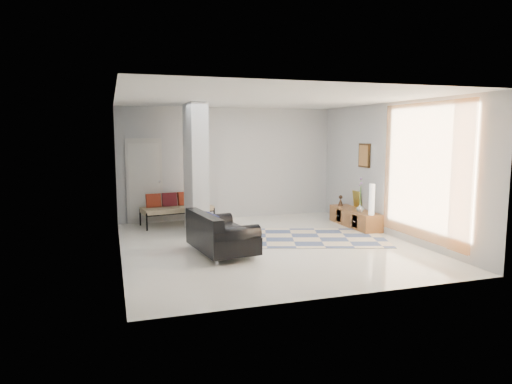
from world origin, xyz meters
name	(u,v)px	position (x,y,z in m)	size (l,w,h in m)	color
floor	(267,244)	(0.00, 0.00, 0.00)	(6.00, 6.00, 0.00)	silver
ceiling	(268,99)	(0.00, 0.00, 2.80)	(6.00, 6.00, 0.00)	white
wall_back	(229,163)	(0.00, 3.00, 1.40)	(6.00, 6.00, 0.00)	#B4B6B8
wall_front	(343,192)	(0.00, -3.00, 1.40)	(6.00, 6.00, 0.00)	#B4B6B8
wall_left	(118,177)	(-2.75, 0.00, 1.40)	(6.00, 6.00, 0.00)	#B4B6B8
wall_right	(391,170)	(2.75, 0.00, 1.40)	(6.00, 6.00, 0.00)	#B4B6B8
partition_column	(196,168)	(-1.10, 1.60, 1.40)	(0.35, 1.20, 2.80)	silver
hallway_door	(144,181)	(-2.10, 2.96, 1.02)	(0.85, 0.06, 2.04)	beige
curtain	(424,172)	(2.67, -1.15, 1.45)	(2.55, 2.55, 0.00)	#FF9743
wall_art	(364,156)	(2.72, 1.03, 1.65)	(0.04, 0.45, 0.55)	#34210E
media_console	(355,218)	(2.52, 1.03, 0.21)	(0.45, 1.70, 0.80)	brown
loveseat	(219,235)	(-1.06, -0.41, 0.36)	(1.09, 1.62, 0.76)	silver
daybed	(176,207)	(-1.43, 2.47, 0.42)	(1.72, 0.94, 0.77)	black
area_rug	(319,238)	(1.21, 0.20, 0.01)	(2.68, 1.79, 0.01)	beige
cylinder_lamp	(372,200)	(2.50, 0.30, 0.74)	(0.12, 0.12, 0.67)	white
bronze_figurine	(341,200)	(2.47, 1.64, 0.53)	(0.13, 0.13, 0.25)	#312016
vase	(360,208)	(2.47, 0.73, 0.49)	(0.17, 0.17, 0.17)	silver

